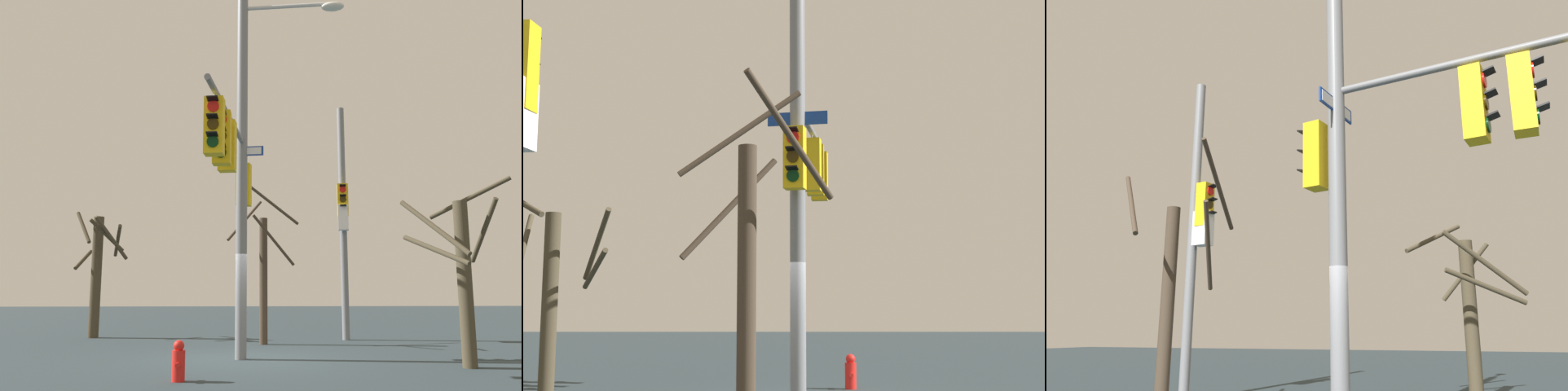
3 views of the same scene
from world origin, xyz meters
TOP-DOWN VIEW (x-y plane):
  - main_signal_pole_assembly at (-0.88, 0.05)m, footprint 4.92×3.44m
  - fire_hydrant at (-3.07, 1.18)m, footprint 0.38×0.24m
  - bare_tree_behind_pole at (3.37, -0.71)m, footprint 2.22×2.20m
  - bare_tree_across_street at (-1.67, -4.81)m, footprint 2.62×2.62m

SIDE VIEW (x-z plane):
  - fire_hydrant at x=-3.07m, z-range -0.02..0.71m
  - bare_tree_across_street at x=-1.67m, z-range -0.06..4.18m
  - bare_tree_behind_pole at x=3.37m, z-range -0.23..4.68m
  - main_signal_pole_assembly at x=-0.88m, z-range 0.16..9.69m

